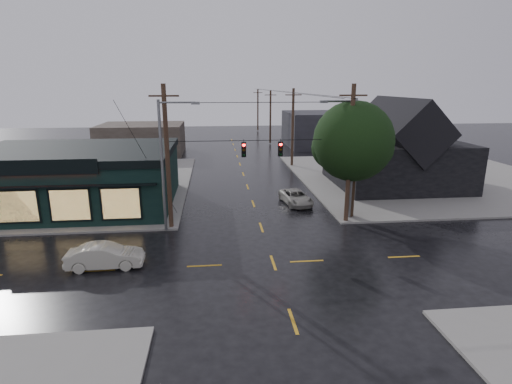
{
  "coord_description": "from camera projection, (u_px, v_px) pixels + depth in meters",
  "views": [
    {
      "loc": [
        -3.23,
        -21.23,
        10.09
      ],
      "look_at": [
        -0.49,
        4.99,
        2.96
      ],
      "focal_mm": 28.0,
      "sensor_mm": 36.0,
      "label": 1
    }
  ],
  "objects": [
    {
      "name": "utility_pole_far_a",
      "position": [
        292.0,
        166.0,
        50.87
      ],
      "size": [
        2.0,
        0.32,
        9.65
      ],
      "primitive_type": null,
      "color": "#331F17",
      "rests_on": "ground"
    },
    {
      "name": "utility_pole_far_c",
      "position": [
        258.0,
        131.0,
        89.28
      ],
      "size": [
        2.0,
        0.32,
        9.15
      ],
      "primitive_type": null,
      "color": "#331F17",
      "rests_on": "ground"
    },
    {
      "name": "utility_pole_ne",
      "position": [
        346.0,
        222.0,
        30.23
      ],
      "size": [
        2.0,
        0.32,
        10.15
      ],
      "primitive_type": null,
      "color": "#331F17",
      "rests_on": "ground"
    },
    {
      "name": "sidewalk_ne",
      "position": [
        424.0,
        177.0,
        44.53
      ],
      "size": [
        28.0,
        28.0,
        0.15
      ],
      "primitive_type": "cube",
      "color": "gray",
      "rests_on": "ground"
    },
    {
      "name": "span_signal_assembly",
      "position": [
        262.0,
        149.0,
        28.1
      ],
      "size": [
        13.0,
        0.48,
        1.23
      ],
      "color": "black",
      "rests_on": "ground"
    },
    {
      "name": "ne_building",
      "position": [
        397.0,
        142.0,
        40.0
      ],
      "size": [
        12.6,
        11.6,
        8.75
      ],
      "color": "black",
      "rests_on": "ground"
    },
    {
      "name": "corner_tree",
      "position": [
        353.0,
        142.0,
        29.74
      ],
      "size": [
        6.01,
        6.01,
        8.85
      ],
      "color": "black",
      "rests_on": "ground"
    },
    {
      "name": "sedan_cream",
      "position": [
        105.0,
        256.0,
        22.57
      ],
      "size": [
        4.27,
        1.63,
        1.39
      ],
      "primitive_type": "imported",
      "rotation": [
        0.0,
        0.0,
        1.61
      ],
      "color": "#B7B5A1",
      "rests_on": "ground"
    },
    {
      "name": "ground_plane",
      "position": [
        273.0,
        263.0,
        23.34
      ],
      "size": [
        160.0,
        160.0,
        0.0
      ],
      "primitive_type": "plane",
      "color": "black"
    },
    {
      "name": "utility_pole_far_b",
      "position": [
        270.0,
        144.0,
        70.08
      ],
      "size": [
        2.0,
        0.32,
        9.15
      ],
      "primitive_type": null,
      "color": "#331F17",
      "rests_on": "ground"
    },
    {
      "name": "bg_building_east",
      "position": [
        328.0,
        129.0,
        67.42
      ],
      "size": [
        14.0,
        12.0,
        5.6
      ],
      "primitive_type": "cube",
      "color": "#232328",
      "rests_on": "ground"
    },
    {
      "name": "utility_pole_nw",
      "position": [
        172.0,
        228.0,
        28.93
      ],
      "size": [
        2.0,
        0.32,
        10.15
      ],
      "primitive_type": null,
      "color": "#331F17",
      "rests_on": "ground"
    },
    {
      "name": "streetlight_ne",
      "position": [
        349.0,
        219.0,
        30.95
      ],
      "size": [
        5.4,
        0.3,
        9.15
      ],
      "primitive_type": null,
      "color": "slate",
      "rests_on": "ground"
    },
    {
      "name": "bg_building_west",
      "position": [
        142.0,
        139.0,
        59.76
      ],
      "size": [
        12.0,
        10.0,
        4.4
      ],
      "primitive_type": "cube",
      "color": "#372E28",
      "rests_on": "ground"
    },
    {
      "name": "streetlight_nw",
      "position": [
        166.0,
        232.0,
        28.22
      ],
      "size": [
        5.4,
        0.3,
        9.15
      ],
      "primitive_type": null,
      "color": "slate",
      "rests_on": "ground"
    },
    {
      "name": "sidewalk_nw",
      "position": [
        50.0,
        186.0,
        40.51
      ],
      "size": [
        28.0,
        28.0,
        0.15
      ],
      "primitive_type": "cube",
      "color": "gray",
      "rests_on": "ground"
    },
    {
      "name": "pizza_shop",
      "position": [
        75.0,
        177.0,
        33.59
      ],
      "size": [
        16.3,
        12.34,
        4.9
      ],
      "color": "black",
      "rests_on": "ground"
    },
    {
      "name": "suv_silver",
      "position": [
        296.0,
        197.0,
        34.67
      ],
      "size": [
        2.63,
        4.61,
        1.21
      ],
      "primitive_type": "imported",
      "rotation": [
        0.0,
        0.0,
        0.15
      ],
      "color": "#99968D",
      "rests_on": "ground"
    }
  ]
}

